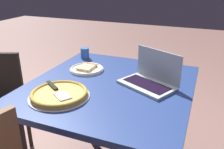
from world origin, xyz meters
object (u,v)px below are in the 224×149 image
Objects in this scene: pizza_tray at (59,94)px; table_knife at (159,69)px; pizza_plate at (87,69)px; drink_cup at (85,53)px; dining_table at (110,98)px; laptop at (150,78)px.

pizza_tray reaches higher than table_knife.
pizza_plate is 2.78× the size of drink_cup.
dining_table is 0.46m from table_knife.
pizza_plate is 0.54m from table_knife.
pizza_plate is at bearing 81.41° from laptop.
laptop is at bearing -51.55° from pizza_tray.
table_knife reaches higher than dining_table.
dining_table is at bearing 148.15° from table_knife.
pizza_tray is (-0.36, 0.45, -0.03)m from laptop.
pizza_plate is at bearing 58.62° from dining_table.
laptop reaches higher than pizza_tray.
dining_table is at bearing -121.38° from pizza_plate.
table_knife is (0.30, 0.01, -0.04)m from laptop.
table_knife is at bearing -65.05° from pizza_plate.
drink_cup is at bearing 15.89° from pizza_tray.
laptop reaches higher than pizza_plate.
table_knife is 2.58× the size of drink_cup.
drink_cup is (0.68, 0.19, 0.03)m from pizza_tray.
pizza_tray is at bearing -173.79° from pizza_plate.
laptop reaches higher than table_knife.
pizza_tray is 0.70m from drink_cup.
laptop is at bearing -71.95° from dining_table.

